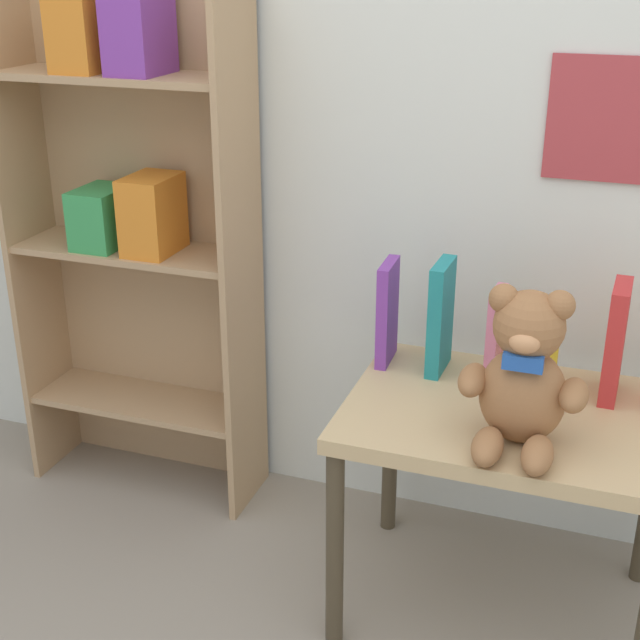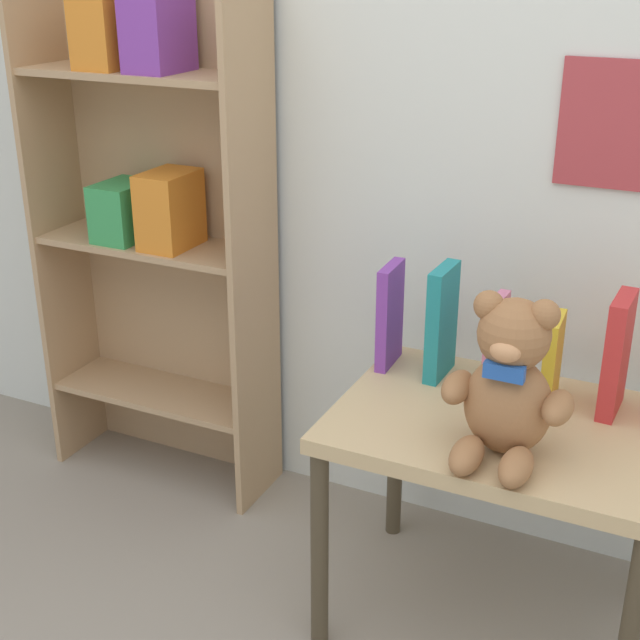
{
  "view_description": "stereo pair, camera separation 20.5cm",
  "coord_description": "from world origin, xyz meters",
  "views": [
    {
      "loc": [
        0.41,
        -0.63,
        1.47
      ],
      "look_at": [
        -0.23,
        1.17,
        0.66
      ],
      "focal_mm": 50.0,
      "sensor_mm": 36.0,
      "label": 1
    },
    {
      "loc": [
        0.6,
        -0.55,
        1.47
      ],
      "look_at": [
        -0.23,
        1.17,
        0.66
      ],
      "focal_mm": 50.0,
      "sensor_mm": 36.0,
      "label": 2
    }
  ],
  "objects": [
    {
      "name": "bookshelf_side",
      "position": [
        -0.83,
        1.38,
        0.82
      ],
      "size": [
        0.66,
        0.24,
        1.42
      ],
      "color": "tan",
      "rests_on": "ground_plane"
    },
    {
      "name": "book_standing_pink",
      "position": [
        0.16,
        1.25,
        0.65
      ],
      "size": [
        0.03,
        0.1,
        0.22
      ],
      "primitive_type": "cube",
      "rotation": [
        0.0,
        0.0,
        -0.04
      ],
      "color": "#D17093",
      "rests_on": "display_table"
    },
    {
      "name": "book_standing_purple",
      "position": [
        -0.1,
        1.27,
        0.66
      ],
      "size": [
        0.03,
        0.12,
        0.25
      ],
      "primitive_type": "cube",
      "rotation": [
        0.0,
        0.0,
        0.04
      ],
      "color": "purple",
      "rests_on": "display_table"
    },
    {
      "name": "book_standing_teal",
      "position": [
        0.03,
        1.26,
        0.67
      ],
      "size": [
        0.04,
        0.13,
        0.27
      ],
      "primitive_type": "cube",
      "rotation": [
        0.0,
        0.0,
        -0.03
      ],
      "color": "teal",
      "rests_on": "display_table"
    },
    {
      "name": "wall_back",
      "position": [
        0.0,
        1.52,
        1.25
      ],
      "size": [
        4.8,
        0.07,
        2.5
      ],
      "color": "silver",
      "rests_on": "ground_plane"
    },
    {
      "name": "display_table",
      "position": [
        0.23,
        1.12,
        0.47
      ],
      "size": [
        0.71,
        0.52,
        0.54
      ],
      "color": "tan",
      "rests_on": "ground_plane"
    },
    {
      "name": "teddy_bear",
      "position": [
        0.26,
        0.98,
        0.69
      ],
      "size": [
        0.25,
        0.23,
        0.33
      ],
      "color": "#99663D",
      "rests_on": "display_table"
    },
    {
      "name": "book_standing_red",
      "position": [
        0.42,
        1.26,
        0.67
      ],
      "size": [
        0.04,
        0.14,
        0.26
      ],
      "primitive_type": "cube",
      "rotation": [
        0.0,
        0.0,
        -0.03
      ],
      "color": "red",
      "rests_on": "display_table"
    },
    {
      "name": "book_standing_yellow",
      "position": [
        0.29,
        1.25,
        0.64
      ],
      "size": [
        0.03,
        0.12,
        0.2
      ],
      "primitive_type": "cube",
      "rotation": [
        0.0,
        0.0,
        0.05
      ],
      "color": "gold",
      "rests_on": "display_table"
    }
  ]
}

